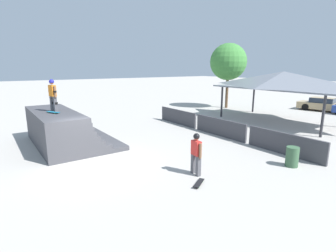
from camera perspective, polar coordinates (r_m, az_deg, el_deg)
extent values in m
plane|color=#ADA8A0|center=(12.04, -15.56, -7.79)|extent=(160.00, 160.00, 0.00)
cube|color=#424247|center=(15.42, -19.70, -3.08)|extent=(5.83, 3.81, 0.23)
cube|color=#424247|center=(15.26, -21.39, -2.48)|extent=(5.83, 2.91, 0.23)
cube|color=#424247|center=(15.17, -22.06, -1.71)|extent=(5.83, 2.58, 0.23)
cube|color=#424247|center=(15.09, -22.55, -0.92)|extent=(5.83, 2.36, 0.23)
cube|color=#424247|center=(15.03, -22.92, -0.09)|extent=(5.83, 2.20, 0.23)
cube|color=#424247|center=(14.97, -23.20, 0.75)|extent=(5.83, 2.09, 0.23)
cube|color=#424247|center=(14.92, -23.42, 1.60)|extent=(5.83, 2.01, 0.23)
cube|color=#424247|center=(14.88, -23.59, 2.47)|extent=(5.83, 1.97, 0.23)
cylinder|color=silver|center=(15.08, -20.02, 3.21)|extent=(5.71, 0.07, 0.07)
cube|color=#4C4C51|center=(14.62, -23.34, 4.38)|extent=(0.18, 0.18, 0.80)
cube|color=black|center=(14.63, -23.25, 4.58)|extent=(0.21, 0.18, 0.12)
cube|color=#4C4C51|center=(14.94, -23.92, 4.48)|extent=(0.18, 0.18, 0.80)
cube|color=black|center=(14.94, -23.84, 4.68)|extent=(0.21, 0.18, 0.12)
cube|color=orange|center=(14.71, -23.87, 7.05)|extent=(0.47, 0.31, 0.56)
cylinder|color=brown|center=(14.47, -23.40, 6.84)|extent=(0.13, 0.13, 0.56)
cylinder|color=black|center=(14.47, -23.40, 6.88)|extent=(0.19, 0.19, 0.08)
cylinder|color=brown|center=(14.96, -24.30, 6.92)|extent=(0.13, 0.13, 0.56)
cylinder|color=black|center=(14.96, -24.30, 6.96)|extent=(0.19, 0.19, 0.08)
sphere|color=brown|center=(14.68, -24.02, 8.70)|extent=(0.22, 0.22, 0.22)
sphere|color=#232399|center=(14.68, -24.03, 8.81)|extent=(0.25, 0.25, 0.25)
cylinder|color=green|center=(14.15, -22.91, 2.64)|extent=(0.06, 0.05, 0.05)
cylinder|color=green|center=(14.07, -23.36, 2.55)|extent=(0.06, 0.05, 0.05)
cylinder|color=green|center=(14.56, -24.12, 2.79)|extent=(0.06, 0.05, 0.05)
cylinder|color=green|center=(14.48, -24.57, 2.70)|extent=(0.06, 0.05, 0.05)
cube|color=teal|center=(14.31, -23.76, 2.80)|extent=(0.83, 0.52, 0.02)
cube|color=teal|center=(14.01, -22.85, 2.77)|extent=(0.17, 0.22, 0.02)
cube|color=#4C4C51|center=(10.51, 5.53, -8.08)|extent=(0.17, 0.17, 0.80)
cube|color=#4C4C51|center=(10.24, 6.63, -8.68)|extent=(0.17, 0.17, 0.80)
cube|color=red|center=(10.14, 6.16, -4.76)|extent=(0.46, 0.27, 0.57)
cylinder|color=brown|center=(10.37, 5.31, -4.61)|extent=(0.12, 0.12, 0.57)
cylinder|color=brown|center=(9.95, 7.04, -5.42)|extent=(0.12, 0.12, 0.57)
sphere|color=brown|center=(10.02, 6.22, -2.43)|extent=(0.22, 0.22, 0.22)
sphere|color=black|center=(10.02, 6.23, -2.28)|extent=(0.25, 0.25, 0.25)
cylinder|color=green|center=(9.45, 6.73, -13.06)|extent=(0.05, 0.06, 0.05)
cylinder|color=green|center=(9.49, 5.89, -12.93)|extent=(0.05, 0.06, 0.05)
cylinder|color=green|center=(9.89, 7.56, -11.85)|extent=(0.05, 0.06, 0.05)
cylinder|color=green|center=(9.93, 6.76, -11.74)|extent=(0.05, 0.06, 0.05)
cube|color=black|center=(9.67, 6.75, -12.20)|extent=(0.60, 0.80, 0.02)
cube|color=black|center=(9.34, 6.10, -13.01)|extent=(0.22, 0.19, 0.02)
cube|color=#3D3D42|center=(19.36, 2.12, 2.03)|extent=(3.99, 0.12, 1.05)
cube|color=#3D3D42|center=(16.26, 11.18, -0.29)|extent=(3.99, 0.12, 1.05)
cube|color=#3D3D42|center=(13.77, 23.98, -3.54)|extent=(3.99, 0.12, 1.05)
cylinder|color=#2D2D33|center=(22.46, 11.63, 5.19)|extent=(0.16, 0.16, 2.54)
cylinder|color=#2D2D33|center=(17.96, 30.67, 1.81)|extent=(0.16, 0.16, 2.54)
cylinder|color=#2D2D33|center=(25.64, 18.12, 5.73)|extent=(0.16, 0.16, 2.54)
cube|color=slate|center=(21.53, 23.61, 7.61)|extent=(9.52, 4.92, 0.10)
pyramid|color=slate|center=(21.49, 23.76, 9.29)|extent=(9.33, 4.82, 1.16)
cylinder|color=brown|center=(27.63, 12.70, 7.32)|extent=(0.28, 0.28, 3.31)
sphere|color=#3D7F38|center=(27.52, 13.01, 13.46)|extent=(3.63, 3.63, 3.63)
cylinder|color=#385B3D|center=(12.28, 25.41, -6.07)|extent=(0.52, 0.52, 0.85)
cube|color=tan|center=(29.08, 30.71, 3.77)|extent=(4.58, 2.37, 0.62)
cube|color=#283342|center=(29.05, 30.62, 4.85)|extent=(2.23, 1.72, 0.46)
cube|color=tan|center=(29.03, 30.67, 5.30)|extent=(2.13, 1.67, 0.04)
cylinder|color=black|center=(30.17, 28.62, 3.95)|extent=(0.66, 0.31, 0.64)
cylinder|color=black|center=(28.75, 27.73, 3.68)|extent=(0.66, 0.31, 0.64)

